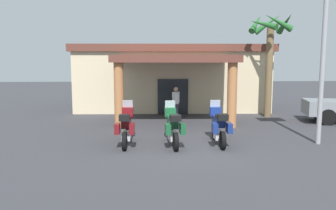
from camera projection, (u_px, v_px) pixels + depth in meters
ground_plane at (185, 146)px, 12.39m from camera, size 80.00×80.00×0.00m
motel_building at (171, 76)px, 22.47m from camera, size 12.52×10.92×4.15m
motorcycle_maroon at (126, 127)px, 12.47m from camera, size 0.70×2.21×1.61m
motorcycle_green at (173, 127)px, 12.40m from camera, size 0.73×2.21×1.61m
motorcycle_blue at (219, 126)px, 12.59m from camera, size 0.70×2.21×1.61m
pedestrian at (176, 101)px, 17.78m from camera, size 0.41×0.39×1.79m
palm_tree_near_portico at (269, 44)px, 18.43m from camera, size 2.36×2.52×5.92m
roadside_sign at (325, 26)px, 12.21m from camera, size 1.40×0.18×6.60m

